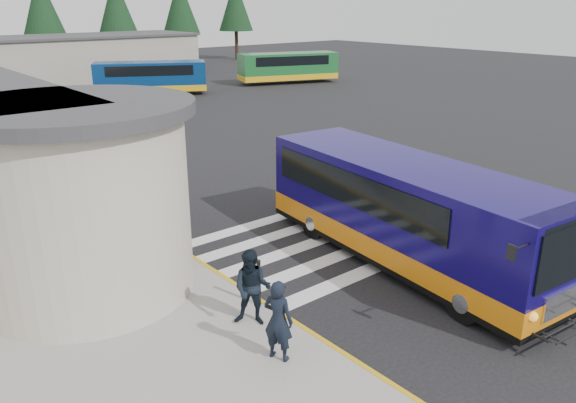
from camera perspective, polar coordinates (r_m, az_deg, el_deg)
ground at (r=18.47m, az=1.97°, el=-3.08°), size 140.00×140.00×0.00m
curb_strip at (r=19.54m, az=-14.95°, el=-2.21°), size 0.12×34.00×0.16m
crosswalk at (r=17.62m, az=2.48°, el=-4.24°), size 8.00×5.35×0.01m
depot_building at (r=57.60m, az=-22.65°, el=13.17°), size 26.40×8.40×4.20m
tree_line at (r=65.13m, az=-25.26°, el=17.56°), size 58.40×4.40×10.00m
transit_bus at (r=16.27m, az=12.01°, el=-1.41°), size 4.28×10.64×2.94m
pedestrian_a at (r=11.62m, az=-1.00°, el=-11.97°), size 0.65×0.76×1.78m
pedestrian_b at (r=12.79m, az=-3.65°, el=-8.76°), size 1.10×1.11×1.81m
bollard at (r=13.67m, az=-2.98°, el=-8.23°), size 0.10×0.10×1.19m
far_bus_a at (r=47.60m, az=-13.79°, el=12.24°), size 8.85×6.28×2.25m
far_bus_b at (r=53.24m, az=0.01°, el=13.58°), size 9.43×5.30×2.35m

